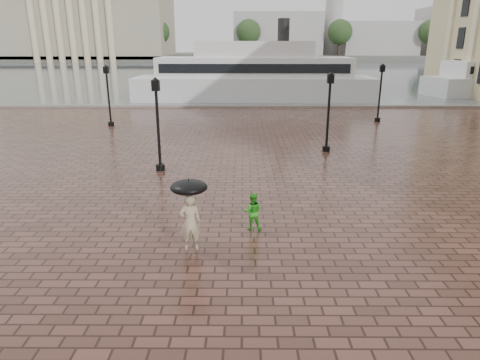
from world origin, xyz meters
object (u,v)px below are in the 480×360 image
object	(u,v)px
adult_pedestrian	(190,223)
street_lamps	(249,103)
child_pedestrian	(253,212)
ferry_near	(254,76)

from	to	relation	value
adult_pedestrian	street_lamps	bearing A→B (deg)	-103.24
adult_pedestrian	child_pedestrian	world-z (taller)	adult_pedestrian
child_pedestrian	ferry_near	distance (m)	34.84
adult_pedestrian	ferry_near	world-z (taller)	ferry_near
adult_pedestrian	ferry_near	size ratio (longest dim) A/B	0.07
adult_pedestrian	ferry_near	bearing A→B (deg)	-100.65
child_pedestrian	ferry_near	size ratio (longest dim) A/B	0.05
street_lamps	ferry_near	bearing A→B (deg)	87.65
ferry_near	child_pedestrian	bearing A→B (deg)	-90.31
street_lamps	child_pedestrian	distance (m)	14.67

